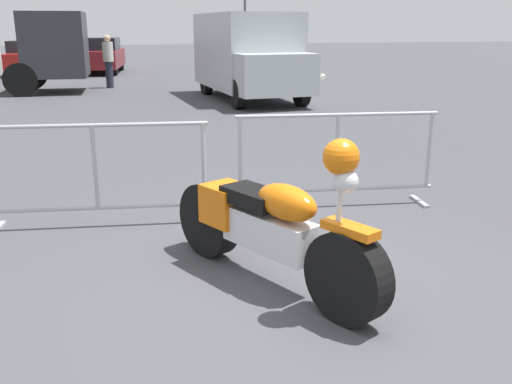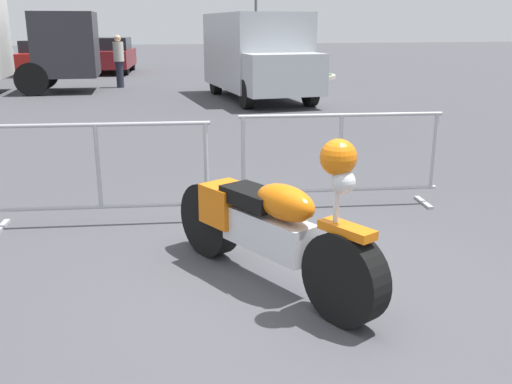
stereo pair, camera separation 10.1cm
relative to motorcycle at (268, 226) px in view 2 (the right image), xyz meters
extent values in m
plane|color=#424247|center=(0.12, -0.25, -0.49)|extent=(120.00, 120.00, 0.00)
cylinder|color=black|center=(0.35, -0.72, -0.16)|extent=(0.45, 0.68, 0.66)
cylinder|color=black|center=(-0.35, 0.72, -0.16)|extent=(0.45, 0.68, 0.66)
cube|color=silver|center=(0.00, 0.00, -0.05)|extent=(0.60, 0.89, 0.29)
ellipsoid|color=orange|center=(0.08, -0.17, 0.24)|extent=(0.49, 0.64, 0.27)
cube|color=black|center=(-0.08, 0.17, 0.19)|extent=(0.49, 0.61, 0.12)
cube|color=orange|center=(-0.23, 0.48, 0.05)|extent=(0.46, 0.48, 0.33)
cube|color=orange|center=(0.35, -0.72, 0.19)|extent=(0.31, 0.44, 0.06)
cylinder|color=silver|center=(0.30, -0.63, 0.33)|extent=(0.06, 0.06, 0.47)
sphere|color=silver|center=(0.32, -0.68, 0.51)|extent=(0.17, 0.17, 0.17)
sphere|color=orange|center=(0.30, -0.63, 0.67)|extent=(0.25, 0.25, 0.25)
cylinder|color=#9EA0A5|center=(-1.30, 1.75, 0.56)|extent=(2.26, 0.35, 0.04)
cylinder|color=#9EA0A5|center=(-1.30, 1.75, -0.29)|extent=(2.26, 0.35, 0.04)
cylinder|color=#9EA0A5|center=(-1.30, 1.75, 0.14)|extent=(0.05, 0.05, 0.85)
cylinder|color=#9EA0A5|center=(-0.23, 1.60, 0.14)|extent=(0.05, 0.05, 0.85)
cube|color=#9EA0A5|center=(-2.31, 1.89, -0.47)|extent=(0.12, 0.44, 0.03)
cube|color=#9EA0A5|center=(-0.30, 1.61, -0.47)|extent=(0.12, 0.44, 0.03)
cylinder|color=#9EA0A5|center=(1.30, 1.75, 0.56)|extent=(2.26, 0.35, 0.04)
cylinder|color=#9EA0A5|center=(1.30, 1.75, -0.29)|extent=(2.26, 0.35, 0.04)
cylinder|color=#9EA0A5|center=(0.23, 1.90, 0.14)|extent=(0.05, 0.05, 0.85)
cylinder|color=#9EA0A5|center=(1.30, 1.75, 0.14)|extent=(0.05, 0.05, 0.85)
cylinder|color=#9EA0A5|center=(2.38, 1.60, 0.14)|extent=(0.05, 0.05, 0.85)
cube|color=#9EA0A5|center=(0.30, 1.89, -0.47)|extent=(0.12, 0.44, 0.03)
cube|color=#9EA0A5|center=(2.31, 1.61, -0.47)|extent=(0.12, 0.44, 0.03)
cube|color=#2D2D33|center=(-2.39, 14.75, 0.94)|extent=(1.92, 2.28, 1.90)
cylinder|color=black|center=(-3.27, 15.76, -0.01)|extent=(0.97, 0.33, 0.96)
cylinder|color=black|center=(-3.37, 13.83, -0.01)|extent=(0.97, 0.33, 0.96)
cube|color=#B2B7BC|center=(2.81, 11.85, 0.82)|extent=(2.23, 4.21, 2.00)
cube|color=#B2B7BC|center=(2.96, 9.35, 0.35)|extent=(1.95, 1.01, 1.00)
cylinder|color=black|center=(3.77, 9.80, -0.13)|extent=(0.28, 0.73, 0.72)
cylinder|color=black|center=(2.10, 9.70, -0.13)|extent=(0.28, 0.73, 0.72)
cylinder|color=black|center=(3.58, 13.09, -0.13)|extent=(0.28, 0.73, 0.72)
cylinder|color=black|center=(1.91, 13.00, -0.13)|extent=(0.28, 0.73, 0.72)
cylinder|color=black|center=(-5.52, 23.33, -0.18)|extent=(0.29, 0.64, 0.62)
cube|color=#B21E19|center=(-3.75, 22.01, 0.09)|extent=(2.20, 4.28, 0.67)
cube|color=#1E232B|center=(-3.77, 21.87, 0.66)|extent=(1.80, 2.28, 0.48)
cylinder|color=black|center=(-4.27, 23.40, -0.18)|extent=(0.29, 0.63, 0.61)
cylinder|color=black|center=(-2.88, 23.21, -0.18)|extent=(0.29, 0.63, 0.61)
cylinder|color=black|center=(-4.62, 20.81, -0.18)|extent=(0.29, 0.63, 0.61)
cylinder|color=black|center=(-3.23, 20.62, -0.18)|extent=(0.29, 0.63, 0.61)
cube|color=maroon|center=(-1.09, 22.06, 0.13)|extent=(2.35, 4.58, 0.71)
cube|color=#1E232B|center=(-1.11, 21.91, 0.74)|extent=(1.93, 2.44, 0.51)
cylinder|color=black|center=(-1.64, 23.55, -0.16)|extent=(0.31, 0.68, 0.65)
cylinder|color=black|center=(-0.16, 23.35, -0.16)|extent=(0.31, 0.68, 0.65)
cylinder|color=black|center=(-2.02, 20.77, -0.16)|extent=(0.31, 0.68, 0.65)
cylinder|color=black|center=(-0.54, 20.57, -0.16)|extent=(0.31, 0.68, 0.65)
cylinder|color=#262838|center=(-0.84, 15.63, -0.06)|extent=(0.33, 0.33, 0.85)
cylinder|color=beige|center=(-0.84, 15.63, 0.67)|extent=(0.46, 0.46, 0.62)
sphere|color=tan|center=(-0.84, 15.63, 1.09)|extent=(0.22, 0.22, 0.22)
cylinder|color=#ADA89E|center=(5.78, 17.60, -0.42)|extent=(3.32, 3.32, 0.14)
cylinder|color=#38662D|center=(5.78, 17.60, -0.34)|extent=(3.06, 3.06, 0.02)
sphere|color=#286023|center=(5.66, 17.41, 0.01)|extent=(0.84, 0.84, 0.84)
sphere|color=#286023|center=(5.48, 18.46, 0.09)|extent=(1.03, 1.03, 1.03)
sphere|color=#1E511E|center=(5.31, 17.88, 0.05)|extent=(0.94, 0.94, 0.94)
sphere|color=#3D7A38|center=(5.42, 17.59, 0.08)|extent=(1.01, 1.01, 1.01)
cylinder|color=#595B60|center=(5.47, 22.34, 2.26)|extent=(0.12, 0.12, 5.50)
camera|label=1|loc=(-1.21, -4.02, 1.51)|focal=40.00mm
camera|label=2|loc=(-1.11, -4.05, 1.51)|focal=40.00mm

